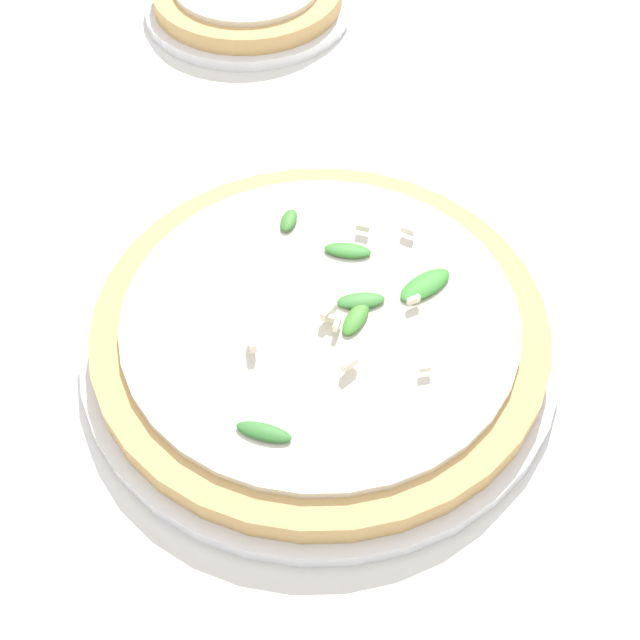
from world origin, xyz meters
name	(u,v)px	position (x,y,z in m)	size (l,w,h in m)	color
ground_plane	(265,366)	(0.00, 0.00, 0.00)	(6.00, 6.00, 0.00)	silver
pizza_arugula_main	(320,331)	(-0.03, -0.04, 0.02)	(0.35, 0.35, 0.05)	white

